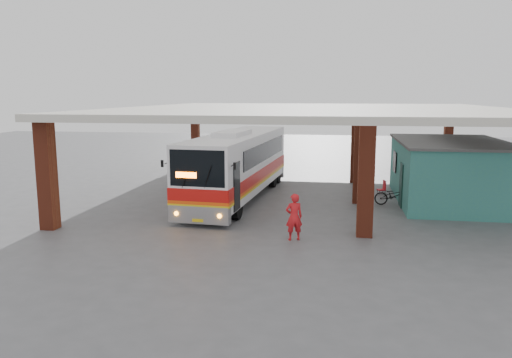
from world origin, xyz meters
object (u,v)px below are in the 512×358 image
Objects in this scene: motorcycle at (394,195)px; red_chair at (383,187)px; coach_bus at (238,165)px; pedestrian at (294,217)px.

motorcycle reaches higher than red_chair.
motorcycle is 2.96m from red_chair.
coach_bus is 8.12m from red_chair.
red_chair is (-0.29, 2.94, -0.16)m from motorcycle.
motorcycle is at bearing -142.87° from pedestrian.
red_chair is at bearing 22.86° from coach_bus.
pedestrian is 2.39× the size of red_chair.
coach_bus is at bearing -83.06° from pedestrian.
pedestrian reaches higher than red_chair.
coach_bus is 7.90m from pedestrian.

